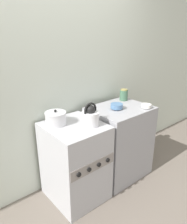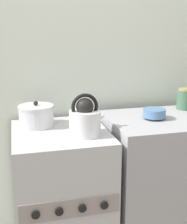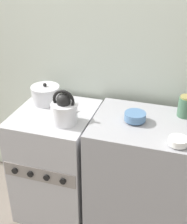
# 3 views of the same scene
# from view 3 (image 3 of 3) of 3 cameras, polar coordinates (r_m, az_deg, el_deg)

# --- Properties ---
(wall_back) EXTENTS (7.00, 0.06, 2.50)m
(wall_back) POSITION_cam_3_polar(r_m,az_deg,el_deg) (2.43, -4.13, 11.87)
(wall_back) COLOR silver
(wall_back) RESTS_ON ground_plane
(stove) EXTENTS (0.56, 0.63, 0.87)m
(stove) POSITION_cam_3_polar(r_m,az_deg,el_deg) (2.49, -6.61, -8.92)
(stove) COLOR #B2B2B7
(stove) RESTS_ON ground_plane
(counter) EXTENTS (0.70, 0.57, 0.91)m
(counter) POSITION_cam_3_polar(r_m,az_deg,el_deg) (2.32, 8.62, -11.68)
(counter) COLOR #99999E
(counter) RESTS_ON ground_plane
(kettle) EXTENTS (0.22, 0.18, 0.24)m
(kettle) POSITION_cam_3_polar(r_m,az_deg,el_deg) (2.08, -5.36, 0.32)
(kettle) COLOR silver
(kettle) RESTS_ON stove
(cooking_pot) EXTENTS (0.22, 0.22, 0.16)m
(cooking_pot) POSITION_cam_3_polar(r_m,az_deg,el_deg) (2.39, -8.76, 3.20)
(cooking_pot) COLOR silver
(cooking_pot) RESTS_ON stove
(enamel_bowl) EXTENTS (0.14, 0.14, 0.06)m
(enamel_bowl) POSITION_cam_3_polar(r_m,az_deg,el_deg) (2.05, 7.62, -0.83)
(enamel_bowl) COLOR #4C729E
(enamel_bowl) RESTS_ON counter
(small_ceramic_bowl) EXTENTS (0.11, 0.11, 0.05)m
(small_ceramic_bowl) POSITION_cam_3_polar(r_m,az_deg,el_deg) (1.86, 15.22, -5.19)
(small_ceramic_bowl) COLOR white
(small_ceramic_bowl) RESTS_ON counter
(storage_jar) EXTENTS (0.10, 0.10, 0.15)m
(storage_jar) POSITION_cam_3_polar(r_m,az_deg,el_deg) (2.17, 16.52, 0.98)
(storage_jar) COLOR #3F664C
(storage_jar) RESTS_ON counter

